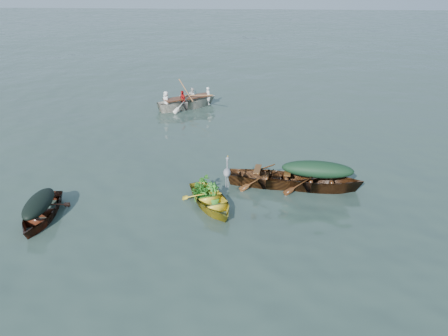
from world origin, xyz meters
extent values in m
plane|color=#30443C|center=(0.00, 0.00, 0.00)|extent=(140.00, 140.00, 0.00)
imported|color=gold|center=(-1.11, 0.43, 0.00)|extent=(2.52, 3.19, 0.78)
imported|color=#461710|center=(-5.80, -0.62, 0.00)|extent=(1.42, 3.23, 0.75)
imported|color=#41260F|center=(2.14, 1.82, 0.00)|extent=(4.20, 1.67, 0.94)
imported|color=brown|center=(0.74, 1.95, 0.00)|extent=(4.11, 1.68, 0.91)
imported|color=white|center=(-3.25, 10.36, 0.00)|extent=(4.41, 3.59, 1.06)
ellipsoid|color=black|center=(-5.80, -0.62, 0.57)|extent=(0.78, 1.77, 0.40)
ellipsoid|color=#13301E|center=(2.14, 1.82, 0.73)|extent=(2.31, 0.92, 0.52)
imported|color=#25711D|center=(-1.35, 0.93, 0.69)|extent=(1.04, 1.12, 0.60)
imported|color=white|center=(-3.25, 10.36, 0.91)|extent=(3.24, 2.73, 0.76)
camera|label=1|loc=(0.08, -10.81, 6.43)|focal=35.00mm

